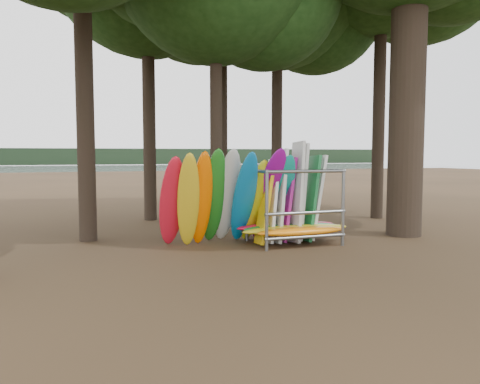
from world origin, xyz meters
name	(u,v)px	position (x,y,z in m)	size (l,w,h in m)	color
ground	(282,247)	(0.00, 0.00, 0.00)	(120.00, 120.00, 0.00)	#47331E
lake	(115,171)	(0.00, 60.00, 0.00)	(160.00, 160.00, 0.00)	gray
far_shore	(100,157)	(0.00, 110.00, 2.00)	(160.00, 4.00, 4.00)	black
kayak_row	(232,198)	(-1.14, 0.87, 1.28)	(3.86, 2.14, 2.82)	red
storage_rack	(293,209)	(0.54, 0.47, 0.98)	(3.21, 1.53, 2.88)	slate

